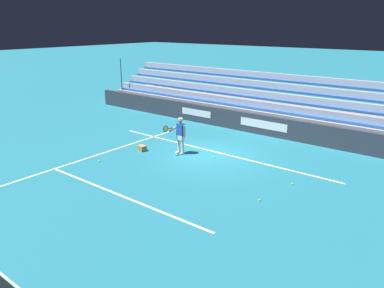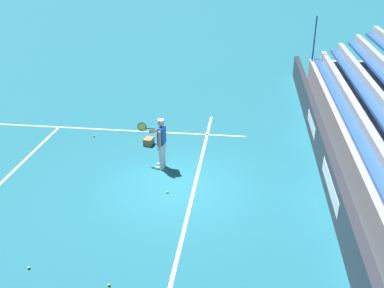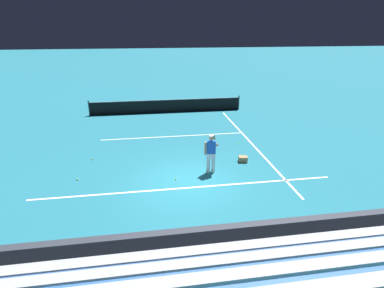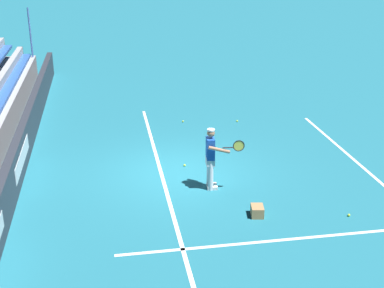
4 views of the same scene
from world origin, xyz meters
TOP-DOWN VIEW (x-y plane):
  - ground_plane at (0.00, 0.00)m, footprint 160.00×160.00m
  - court_baseline_white at (0.00, -0.50)m, footprint 12.00×0.10m
  - court_sideline_white at (4.11, 4.00)m, footprint 0.10×12.00m
  - court_service_line_white at (0.00, 5.50)m, footprint 8.22×0.10m
  - back_wall_sponsor_board at (0.01, -4.52)m, footprint 25.77×0.25m
  - tennis_player at (1.19, 0.73)m, footprint 0.61×0.98m
  - ball_box_cardboard at (2.91, 1.54)m, footprint 0.44×0.36m
  - tennis_ball_near_player at (-4.45, 0.83)m, footprint 0.07×0.07m
  - tennis_ball_far_right at (-0.40, 0.25)m, footprint 0.07×0.07m
  - tennis_ball_stray_back at (3.33, 3.77)m, footprint 0.07×0.07m
  - tennis_ball_far_left at (-4.14, 2.82)m, footprint 0.07×0.07m
  - tennis_net at (0.00, 10.77)m, footprint 11.09×0.09m

SIDE VIEW (x-z plane):
  - ground_plane at x=0.00m, z-range 0.00..0.00m
  - court_baseline_white at x=0.00m, z-range 0.00..0.01m
  - court_sideline_white at x=4.11m, z-range 0.00..0.01m
  - court_service_line_white at x=0.00m, z-range 0.00..0.01m
  - tennis_ball_near_player at x=-4.45m, z-range 0.00..0.07m
  - tennis_ball_far_right at x=-0.40m, z-range 0.00..0.07m
  - tennis_ball_stray_back at x=3.33m, z-range 0.00..0.07m
  - tennis_ball_far_left at x=-4.14m, z-range 0.00..0.07m
  - ball_box_cardboard at x=2.91m, z-range 0.00..0.26m
  - tennis_net at x=0.00m, z-range -0.04..1.03m
  - back_wall_sponsor_board at x=0.01m, z-range 0.00..1.10m
  - tennis_player at x=1.19m, z-range 0.04..1.75m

